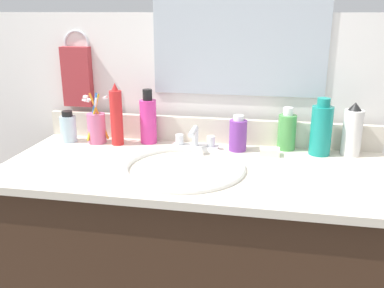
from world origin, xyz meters
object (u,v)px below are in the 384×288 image
Objects in this scene: bottle_lotion_white at (352,131)px; bottle_cream_purple at (238,134)px; bottle_gel_clear at (68,128)px; bottle_soap_pink at (148,120)px; bottle_mouthwash_teal at (321,129)px; soap_bar at (270,152)px; bottle_toner_green at (287,131)px; hand_towel at (77,77)px; cup_pink at (96,127)px; faucet at (195,141)px; bottle_spray_red at (116,117)px.

bottle_cream_purple is at bearing -176.70° from bottle_lotion_white.
bottle_soap_pink is at bearing 7.80° from bottle_gel_clear.
bottle_gel_clear is 0.60× the size of bottle_mouthwash_teal.
bottle_mouthwash_teal is 1.07× the size of bottle_lotion_white.
soap_bar is at bearing -168.34° from bottle_lotion_white.
bottle_gel_clear is 0.92× the size of bottle_cream_purple.
bottle_cream_purple is at bearing 163.34° from soap_bar.
hand_towel is at bearing 176.21° from bottle_toner_green.
bottle_soap_pink is 0.44m from soap_bar.
bottle_toner_green is (-0.11, 0.03, -0.02)m from bottle_mouthwash_teal.
bottle_lotion_white is at bearing 1.79° from cup_pink.
bottle_toner_green is (0.16, 0.04, 0.01)m from bottle_cream_purple.
bottle_cream_purple is 0.69× the size of bottle_lotion_white.
bottle_toner_green reaches higher than soap_bar.
bottle_toner_green is at bearing 162.32° from bottle_mouthwash_teal.
bottle_mouthwash_teal is at bearing 3.65° from faucet.
bottle_toner_green reaches higher than bottle_cream_purple.
bottle_cream_purple is at bearing -8.83° from hand_towel.
bottle_mouthwash_teal is 1.04× the size of cup_pink.
bottle_cream_purple is (0.61, 0.01, 0.00)m from bottle_gel_clear.
bottle_soap_pink is 1.32× the size of bottle_toner_green.
bottle_gel_clear is 0.78m from bottle_toner_green.
faucet is 0.52m from bottle_lotion_white.
bottle_toner_green is 2.29× the size of soap_bar.
hand_towel reaches higher than faucet.
bottle_spray_red is 1.21× the size of cup_pink.
bottle_toner_green reaches higher than faucet.
bottle_toner_green is (0.78, -0.05, -0.16)m from hand_towel.
bottle_gel_clear reaches higher than faucet.
cup_pink is (-0.67, -0.05, -0.01)m from bottle_toner_green.
bottle_spray_red is at bearing 177.85° from soap_bar.
cup_pink reaches higher than bottle_gel_clear.
soap_bar is at bearing -165.34° from bottle_mouthwash_teal.
soap_bar is (0.72, -0.13, -0.21)m from hand_towel.
bottle_gel_clear is at bearing -89.61° from hand_towel.
bottle_gel_clear is at bearing 179.23° from faucet.
faucet is 1.30× the size of bottle_cream_purple.
soap_bar is (-0.16, -0.04, -0.07)m from bottle_mouthwash_teal.
bottle_gel_clear is at bearing -175.98° from bottle_toner_green.
bottle_soap_pink is at bearing 22.06° from bottle_spray_red.
bottle_cream_purple is (-0.27, -0.01, -0.03)m from bottle_mouthwash_teal.
bottle_toner_green is at bearing 173.76° from bottle_lotion_white.
bottle_soap_pink reaches higher than cup_pink.
faucet is 2.50× the size of soap_bar.
faucet is at bearing -175.77° from bottle_lotion_white.
hand_towel is 1.79× the size of bottle_cream_purple.
bottle_mouthwash_teal is (0.88, -0.09, -0.13)m from hand_towel.
bottle_lotion_white is (0.52, 0.04, 0.05)m from faucet.
bottle_mouthwash_teal is at bearing -173.33° from bottle_lotion_white.
soap_bar is at bearing -2.47° from cup_pink.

